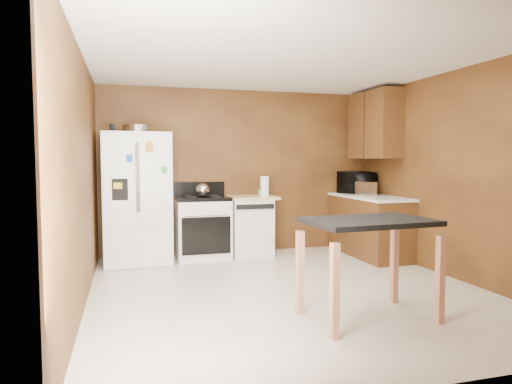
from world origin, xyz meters
name	(u,v)px	position (x,y,z in m)	size (l,w,h in m)	color
floor	(289,291)	(0.00, 0.00, 0.00)	(4.50, 4.50, 0.00)	silver
ceiling	(290,58)	(0.00, 0.00, 2.50)	(4.50, 4.50, 0.00)	white
wall_back	(240,172)	(0.00, 2.25, 1.25)	(4.20, 4.20, 0.00)	brown
wall_front	(417,189)	(0.00, -2.25, 1.25)	(4.20, 4.20, 0.00)	brown
wall_left	(82,179)	(-2.10, 0.00, 1.25)	(4.50, 4.50, 0.00)	brown
wall_right	(454,175)	(2.10, 0.00, 1.25)	(4.50, 4.50, 0.00)	brown
roasting_pan	(138,129)	(-1.52, 1.90, 1.85)	(0.42, 0.42, 0.11)	silver
pen_cup	(112,128)	(-1.86, 1.74, 1.85)	(0.07, 0.07, 0.11)	black
kettle	(203,190)	(-0.64, 1.89, 1.00)	(0.19, 0.19, 0.19)	silver
paper_towel	(265,186)	(0.27, 1.82, 1.04)	(0.13, 0.13, 0.30)	white
green_canister	(261,193)	(0.25, 1.97, 0.94)	(0.09, 0.09, 0.10)	#40A758
toaster	(366,189)	(1.74, 1.45, 1.00)	(0.17, 0.28, 0.21)	silver
microwave	(357,184)	(1.80, 1.86, 1.06)	(0.57, 0.38, 0.31)	black
refrigerator	(138,198)	(-1.55, 1.86, 0.90)	(0.90, 0.80, 1.80)	white
gas_range	(203,227)	(-0.64, 1.92, 0.46)	(0.76, 0.68, 1.10)	white
dishwasher	(250,225)	(0.08, 1.95, 0.45)	(0.78, 0.63, 0.89)	white
right_cabinets	(371,195)	(1.84, 1.48, 0.91)	(0.63, 1.58, 2.45)	brown
island	(369,236)	(0.38, -1.02, 0.75)	(1.15, 0.80, 0.91)	black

